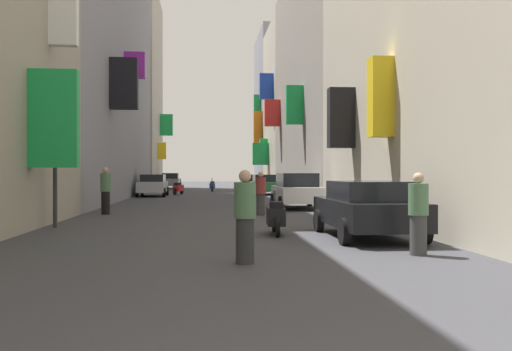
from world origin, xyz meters
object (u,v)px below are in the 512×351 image
pedestrian_mid_street (418,214)px  scooter_red (178,188)px  parked_car_grey (170,181)px  scooter_blue (212,186)px  parked_car_red (252,182)px  parked_car_black (367,207)px  pedestrian_near_right (106,191)px  traffic_light_near_corner (55,122)px  pedestrian_near_left (261,194)px  scooter_black (276,216)px  parked_car_green (264,184)px  parked_car_silver (153,185)px  parked_car_white (296,190)px  pedestrian_crossing (245,217)px

pedestrian_mid_street → scooter_red: bearing=101.2°
parked_car_grey → scooter_blue: parked_car_grey is taller
parked_car_red → scooter_red: bearing=-129.9°
parked_car_black → parked_car_grey: bearing=99.8°
pedestrian_near_right → traffic_light_near_corner: (-0.55, -5.04, 2.15)m
scooter_red → pedestrian_near_left: 20.52m
parked_car_black → scooter_black: (-2.13, 0.91, -0.27)m
parked_car_grey → parked_car_green: (7.67, -15.52, -0.04)m
parked_car_black → parked_car_green: 27.19m
scooter_blue → pedestrian_near_left: 27.02m
parked_car_black → pedestrian_mid_street: bearing=-87.2°
parked_car_black → traffic_light_near_corner: size_ratio=0.95×
parked_car_silver → traffic_light_near_corner: 21.73m
parked_car_red → scooter_red: size_ratio=2.40×
pedestrian_mid_street → parked_car_green: bearing=89.8°
parked_car_red → scooter_black: 33.84m
parked_car_black → pedestrian_near_right: 11.35m
parked_car_white → pedestrian_mid_street: pedestrian_mid_street is taller
scooter_red → pedestrian_near_left: size_ratio=1.08×
parked_car_grey → scooter_black: 42.13m
parked_car_white → scooter_black: 10.60m
parked_car_green → scooter_red: 6.18m
parked_car_red → pedestrian_crossing: pedestrian_crossing is taller
parked_car_red → scooter_blue: size_ratio=2.27×
scooter_red → pedestrian_near_right: bearing=-95.3°
parked_car_black → parked_car_grey: parked_car_grey is taller
scooter_blue → pedestrian_crossing: pedestrian_crossing is taller
pedestrian_near_right → parked_car_white: bearing=20.7°
parked_car_green → scooter_red: parked_car_green is taller
parked_car_red → parked_car_silver: bearing=-127.5°
parked_car_white → scooter_blue: bearing=98.5°
scooter_black → traffic_light_near_corner: 7.06m
parked_car_silver → pedestrian_crossing: (4.23, -28.54, 0.04)m
scooter_black → pedestrian_crossing: pedestrian_crossing is taller
parked_car_silver → scooter_blue: bearing=66.8°
scooter_blue → parked_car_green: bearing=-63.3°
pedestrian_near_left → pedestrian_mid_street: pedestrian_near_left is taller
parked_car_white → pedestrian_mid_street: size_ratio=2.72×
scooter_blue → pedestrian_near_right: 26.44m
parked_car_silver → scooter_black: bearing=-77.5°
parked_car_silver → scooter_blue: 10.36m
parked_car_black → parked_car_green: size_ratio=0.98×
parked_car_red → parked_car_black: 34.69m
pedestrian_crossing → parked_car_grey: bearing=95.1°
scooter_blue → pedestrian_crossing: (0.14, -38.06, 0.35)m
scooter_blue → scooter_red: bearing=-110.2°
parked_car_green → scooter_blue: (-3.64, 7.24, -0.30)m
pedestrian_crossing → traffic_light_near_corner: bearing=125.8°
traffic_light_near_corner → pedestrian_near_left: bearing=33.0°
parked_car_grey → pedestrian_crossing: 46.53m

